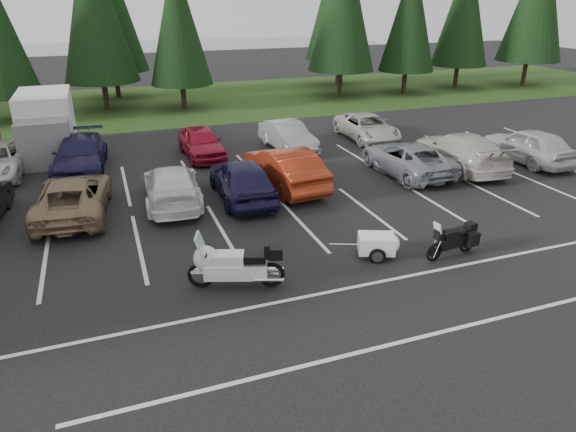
{
  "coord_description": "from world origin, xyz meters",
  "views": [
    {
      "loc": [
        -5.44,
        -14.05,
        7.24
      ],
      "look_at": [
        -0.49,
        -0.5,
        0.98
      ],
      "focal_mm": 32.0,
      "sensor_mm": 36.0,
      "label": 1
    }
  ],
  "objects_px": {
    "car_far_1": "(80,154)",
    "cargo_trailer": "(376,246)",
    "car_far_4": "(367,127)",
    "car_near_2": "(73,197)",
    "touring_motorcycle": "(236,261)",
    "adventure_motorcycle": "(452,238)",
    "car_far_3": "(288,136)",
    "car_near_4": "(242,179)",
    "car_far_2": "(201,142)",
    "car_near_6": "(407,158)",
    "car_near_3": "(172,185)",
    "car_near_8": "(529,145)",
    "box_truck": "(46,127)",
    "car_near_7": "(460,151)",
    "car_near_5": "(285,168)"
  },
  "relations": [
    {
      "from": "car_far_2",
      "to": "cargo_trailer",
      "type": "relative_size",
      "value": 2.72
    },
    {
      "from": "car_far_2",
      "to": "car_near_3",
      "type": "bearing_deg",
      "value": -113.81
    },
    {
      "from": "car_near_5",
      "to": "cargo_trailer",
      "type": "bearing_deg",
      "value": 89.47
    },
    {
      "from": "car_near_7",
      "to": "car_near_8",
      "type": "distance_m",
      "value": 3.6
    },
    {
      "from": "car_far_1",
      "to": "touring_motorcycle",
      "type": "relative_size",
      "value": 1.78
    },
    {
      "from": "car_far_1",
      "to": "cargo_trailer",
      "type": "relative_size",
      "value": 3.32
    },
    {
      "from": "car_near_8",
      "to": "car_far_4",
      "type": "relative_size",
      "value": 0.99
    },
    {
      "from": "car_far_3",
      "to": "car_near_6",
      "type": "bearing_deg",
      "value": -61.94
    },
    {
      "from": "car_near_4",
      "to": "car_near_7",
      "type": "xyz_separation_m",
      "value": [
        10.18,
        0.37,
        -0.0
      ]
    },
    {
      "from": "car_far_2",
      "to": "car_far_4",
      "type": "bearing_deg",
      "value": -1.11
    },
    {
      "from": "car_near_3",
      "to": "car_far_3",
      "type": "relative_size",
      "value": 1.14
    },
    {
      "from": "car_near_4",
      "to": "car_near_3",
      "type": "bearing_deg",
      "value": -9.36
    },
    {
      "from": "car_near_7",
      "to": "cargo_trailer",
      "type": "xyz_separation_m",
      "value": [
        -7.7,
        -6.31,
        -0.44
      ]
    },
    {
      "from": "car_near_7",
      "to": "adventure_motorcycle",
      "type": "bearing_deg",
      "value": 55.53
    },
    {
      "from": "box_truck",
      "to": "touring_motorcycle",
      "type": "distance_m",
      "value": 15.84
    },
    {
      "from": "car_near_2",
      "to": "car_far_1",
      "type": "height_order",
      "value": "car_far_1"
    },
    {
      "from": "car_near_2",
      "to": "car_near_3",
      "type": "relative_size",
      "value": 1.04
    },
    {
      "from": "car_near_8",
      "to": "cargo_trailer",
      "type": "height_order",
      "value": "car_near_8"
    },
    {
      "from": "car_near_2",
      "to": "car_near_7",
      "type": "relative_size",
      "value": 0.92
    },
    {
      "from": "car_near_5",
      "to": "car_far_2",
      "type": "bearing_deg",
      "value": -71.19
    },
    {
      "from": "car_near_3",
      "to": "car_near_6",
      "type": "height_order",
      "value": "car_near_3"
    },
    {
      "from": "adventure_motorcycle",
      "to": "cargo_trailer",
      "type": "bearing_deg",
      "value": 153.24
    },
    {
      "from": "touring_motorcycle",
      "to": "car_far_3",
      "type": "bearing_deg",
      "value": 83.02
    },
    {
      "from": "car_near_3",
      "to": "car_far_2",
      "type": "bearing_deg",
      "value": -106.89
    },
    {
      "from": "car_near_7",
      "to": "touring_motorcycle",
      "type": "distance_m",
      "value": 13.74
    },
    {
      "from": "car_near_4",
      "to": "car_far_2",
      "type": "xyz_separation_m",
      "value": [
        -0.37,
        6.04,
        -0.09
      ]
    },
    {
      "from": "car_near_3",
      "to": "car_near_8",
      "type": "height_order",
      "value": "car_near_8"
    },
    {
      "from": "car_near_4",
      "to": "touring_motorcycle",
      "type": "xyz_separation_m",
      "value": [
        -1.88,
        -6.21,
        -0.01
      ]
    },
    {
      "from": "car_near_5",
      "to": "box_truck",
      "type": "bearing_deg",
      "value": -45.84
    },
    {
      "from": "car_near_2",
      "to": "car_near_3",
      "type": "height_order",
      "value": "car_near_3"
    },
    {
      "from": "car_near_2",
      "to": "touring_motorcycle",
      "type": "bearing_deg",
      "value": 127.6
    },
    {
      "from": "car_near_4",
      "to": "car_near_5",
      "type": "relative_size",
      "value": 0.95
    },
    {
      "from": "car_far_2",
      "to": "car_far_3",
      "type": "distance_m",
      "value": 4.34
    },
    {
      "from": "car_near_2",
      "to": "car_near_4",
      "type": "xyz_separation_m",
      "value": [
        6.02,
        -0.51,
        0.1
      ]
    },
    {
      "from": "car_far_3",
      "to": "touring_motorcycle",
      "type": "xyz_separation_m",
      "value": [
        -5.85,
        -11.99,
        0.09
      ]
    },
    {
      "from": "car_near_7",
      "to": "car_near_4",
      "type": "bearing_deg",
      "value": 5.97
    },
    {
      "from": "car_near_2",
      "to": "car_near_5",
      "type": "height_order",
      "value": "car_near_5"
    },
    {
      "from": "car_near_8",
      "to": "adventure_motorcycle",
      "type": "distance_m",
      "value": 11.37
    },
    {
      "from": "car_near_5",
      "to": "adventure_motorcycle",
      "type": "relative_size",
      "value": 2.42
    },
    {
      "from": "car_far_4",
      "to": "touring_motorcycle",
      "type": "height_order",
      "value": "touring_motorcycle"
    },
    {
      "from": "box_truck",
      "to": "cargo_trailer",
      "type": "distance_m",
      "value": 17.6
    },
    {
      "from": "car_far_1",
      "to": "car_far_3",
      "type": "xyz_separation_m",
      "value": [
        9.77,
        -0.01,
        -0.04
      ]
    },
    {
      "from": "car_far_4",
      "to": "car_near_2",
      "type": "bearing_deg",
      "value": -157.0
    },
    {
      "from": "car_near_4",
      "to": "car_far_2",
      "type": "height_order",
      "value": "car_near_4"
    },
    {
      "from": "cargo_trailer",
      "to": "adventure_motorcycle",
      "type": "height_order",
      "value": "adventure_motorcycle"
    },
    {
      "from": "touring_motorcycle",
      "to": "adventure_motorcycle",
      "type": "relative_size",
      "value": 1.4
    },
    {
      "from": "car_far_1",
      "to": "car_far_4",
      "type": "xyz_separation_m",
      "value": [
        14.46,
        0.41,
        -0.08
      ]
    },
    {
      "from": "car_near_5",
      "to": "cargo_trailer",
      "type": "distance_m",
      "value": 6.67
    },
    {
      "from": "car_far_4",
      "to": "adventure_motorcycle",
      "type": "relative_size",
      "value": 2.32
    },
    {
      "from": "car_near_4",
      "to": "car_far_3",
      "type": "height_order",
      "value": "car_near_4"
    }
  ]
}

